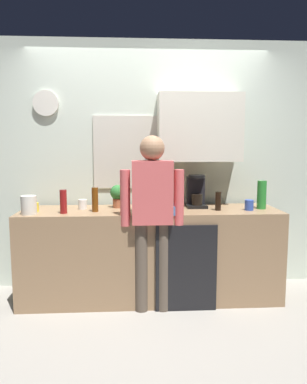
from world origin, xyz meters
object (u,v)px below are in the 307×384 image
(bottle_red_vinegar, at_px, (63,202))
(person_at_sink, at_px, (152,209))
(bottle_amber_beer, at_px, (95,200))
(bottle_olive_oil, at_px, (146,198))
(cup_yellow_cup, at_px, (35,207))
(storage_canister, at_px, (29,205))
(mixing_bowl, at_px, (170,209))
(potted_plant, at_px, (118,195))
(coffee_maker, at_px, (196,193))
(bottle_clear_soda, at_px, (262,195))
(bottle_green_wine, at_px, (164,194))
(cup_blue_mug, at_px, (249,205))
(cup_white_mug, at_px, (83,204))
(bottle_dark_sauce, at_px, (218,201))

(bottle_red_vinegar, bearing_deg, person_at_sink, -10.12)
(bottle_amber_beer, distance_m, bottle_olive_oil, 0.49)
(cup_yellow_cup, relative_size, storage_canister, 0.50)
(mixing_bowl, bearing_deg, potted_plant, 144.24)
(coffee_maker, relative_size, mixing_bowl, 1.50)
(bottle_clear_soda, relative_size, mixing_bowl, 1.27)
(bottle_green_wine, height_order, cup_blue_mug, bottle_green_wine)
(bottle_red_vinegar, bearing_deg, cup_blue_mug, 1.85)
(bottle_olive_oil, bearing_deg, person_at_sink, -80.08)
(cup_blue_mug, height_order, storage_canister, storage_canister)
(cup_white_mug, relative_size, person_at_sink, 0.06)
(cup_yellow_cup, bearing_deg, mixing_bowl, -8.02)
(bottle_red_vinegar, distance_m, cup_white_mug, 0.27)
(bottle_dark_sauce, bearing_deg, bottle_red_vinegar, -177.26)
(cup_white_mug, relative_size, mixing_bowl, 0.43)
(cup_yellow_cup, distance_m, person_at_sink, 1.13)
(bottle_dark_sauce, height_order, bottle_green_wine, bottle_green_wine)
(bottle_green_wine, distance_m, cup_white_mug, 0.80)
(bottle_clear_soda, height_order, bottle_dark_sauce, bottle_clear_soda)
(bottle_amber_beer, xyz_separation_m, potted_plant, (0.20, 0.21, 0.02))
(cup_blue_mug, height_order, person_at_sink, person_at_sink)
(potted_plant, bearing_deg, mixing_bowl, -35.76)
(bottle_amber_beer, relative_size, mixing_bowl, 1.05)
(bottle_clear_soda, bearing_deg, bottle_green_wine, 178.86)
(bottle_red_vinegar, bearing_deg, bottle_olive_oil, 7.88)
(bottle_dark_sauce, xyz_separation_m, bottle_olive_oil, (-0.69, 0.04, 0.04))
(bottle_red_vinegar, height_order, mixing_bowl, bottle_red_vinegar)
(cup_white_mug, bearing_deg, bottle_amber_beer, -47.55)
(bottle_clear_soda, relative_size, person_at_sink, 0.17)
(bottle_clear_soda, relative_size, bottle_dark_sauce, 1.56)
(storage_canister, bearing_deg, bottle_olive_oil, 7.09)
(cup_yellow_cup, bearing_deg, bottle_clear_soda, 0.56)
(bottle_clear_soda, height_order, cup_blue_mug, bottle_clear_soda)
(coffee_maker, relative_size, bottle_amber_beer, 1.43)
(potted_plant, bearing_deg, bottle_olive_oil, -32.64)
(bottle_amber_beer, xyz_separation_m, bottle_red_vinegar, (-0.28, -0.07, -0.01))
(bottle_red_vinegar, relative_size, cup_white_mug, 2.32)
(cup_white_mug, bearing_deg, cup_yellow_cup, -165.65)
(bottle_red_vinegar, bearing_deg, bottle_clear_soda, 3.91)
(person_at_sink, bearing_deg, cup_yellow_cup, 175.21)
(cup_blue_mug, height_order, mixing_bowl, cup_blue_mug)
(bottle_olive_oil, distance_m, mixing_bowl, 0.29)
(bottle_olive_oil, relative_size, storage_canister, 1.47)
(bottle_clear_soda, height_order, bottle_amber_beer, bottle_clear_soda)
(coffee_maker, distance_m, bottle_red_vinegar, 1.31)
(person_at_sink, bearing_deg, cup_white_mug, 159.49)
(cup_blue_mug, distance_m, storage_canister, 2.07)
(bottle_red_vinegar, distance_m, storage_canister, 0.31)
(mixing_bowl, height_order, storage_canister, storage_canister)
(bottle_clear_soda, distance_m, bottle_dark_sauce, 0.45)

